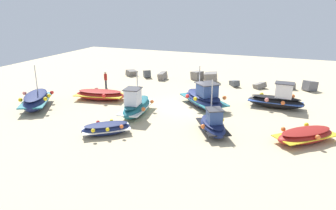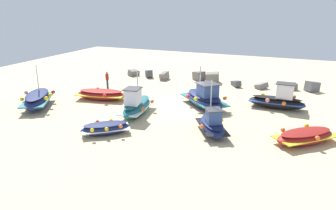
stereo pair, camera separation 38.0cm
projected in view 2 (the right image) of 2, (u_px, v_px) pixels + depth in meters
The scene contains 11 objects.
ground_plane at pixel (186, 107), 26.69m from camera, with size 56.94×56.94×0.00m, color #C6B289.
fishing_boat_0 at pixel (305, 136), 19.86m from camera, with size 4.08×4.03×0.83m.
fishing_boat_1 at pixel (38, 99), 26.52m from camera, with size 3.94×4.93×3.41m.
fishing_boat_2 at pixel (204, 98), 26.60m from camera, with size 4.98×4.96×3.28m.
fishing_boat_3 at pixel (212, 125), 21.24m from camera, with size 3.02×3.71×3.52m.
fishing_boat_4 at pixel (106, 128), 21.13m from camera, with size 3.23×2.97×0.88m.
fishing_boat_5 at pixel (136, 106), 24.72m from camera, with size 2.22×4.64×3.27m.
fishing_boat_6 at pixel (101, 94), 28.68m from camera, with size 4.72×2.70×0.89m.
fishing_boat_7 at pixel (278, 100), 26.17m from camera, with size 4.49×2.10×2.21m.
person_walking at pixel (107, 79), 32.21m from camera, with size 0.32×0.32×1.69m.
breakwater_rocks at pixel (216, 79), 34.44m from camera, with size 20.76×2.70×1.28m.
Camera 2 is at (8.44, -23.95, 8.36)m, focal length 34.52 mm.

